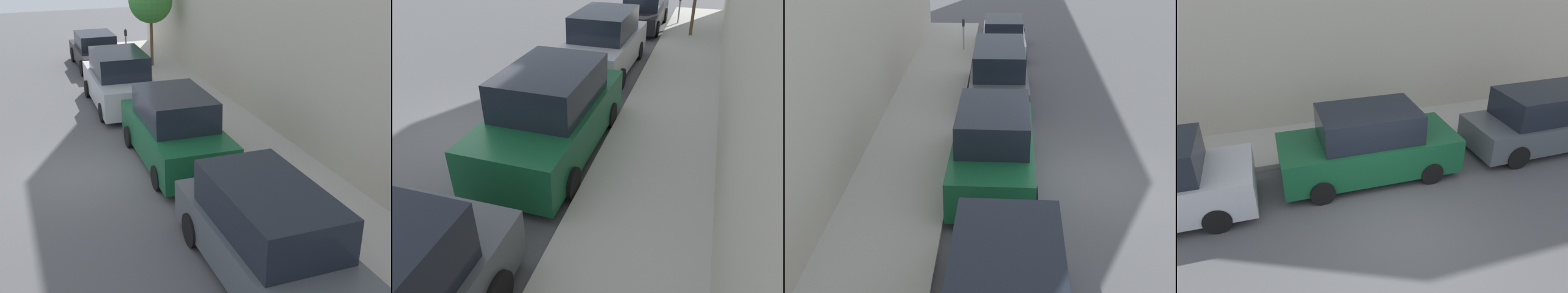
{
  "view_description": "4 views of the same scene",
  "coord_description": "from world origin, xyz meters",
  "views": [
    {
      "loc": [
        -1.77,
        -13.25,
        6.16
      ],
      "look_at": [
        2.51,
        -1.46,
        1.0
      ],
      "focal_mm": 50.0,
      "sensor_mm": 36.0,
      "label": 1
    },
    {
      "loc": [
        5.4,
        -6.89,
        4.67
      ],
      "look_at": [
        3.62,
        -1.2,
        1.0
      ],
      "focal_mm": 35.0,
      "sensor_mm": 36.0,
      "label": 2
    },
    {
      "loc": [
        2.26,
        12.14,
        6.95
      ],
      "look_at": [
        2.76,
        0.16,
        1.0
      ],
      "focal_mm": 50.0,
      "sensor_mm": 36.0,
      "label": 3
    },
    {
      "loc": [
        -6.23,
        2.66,
        5.96
      ],
      "look_at": [
        2.21,
        -0.04,
        1.0
      ],
      "focal_mm": 35.0,
      "sensor_mm": 36.0,
      "label": 4
    }
  ],
  "objects": [
    {
      "name": "parked_minivan_second",
      "position": [
        2.35,
        -5.69,
        0.92
      ],
      "size": [
        2.02,
        4.91,
        1.9
      ],
      "color": "#4C5156",
      "rests_on": "ground_plane"
    },
    {
      "name": "ground_plane",
      "position": [
        0.0,
        0.0,
        0.0
      ],
      "size": [
        60.0,
        60.0,
        0.0
      ],
      "primitive_type": "plane",
      "color": "#515154"
    },
    {
      "name": "sidewalk",
      "position": [
        4.75,
        0.0,
        0.07
      ],
      "size": [
        2.5,
        32.0,
        0.15
      ],
      "color": "#B2ADA3",
      "rests_on": "ground_plane"
    },
    {
      "name": "parked_suv_third",
      "position": [
        2.44,
        0.0,
        0.93
      ],
      "size": [
        2.08,
        4.83,
        1.98
      ],
      "color": "#14512D",
      "rests_on": "ground_plane"
    }
  ]
}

